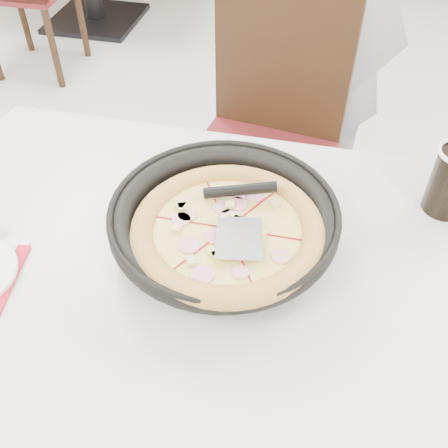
% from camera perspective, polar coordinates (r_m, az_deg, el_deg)
% --- Properties ---
extents(floor, '(7.00, 7.00, 0.00)m').
position_cam_1_polar(floor, '(1.60, 9.75, -22.35)').
color(floor, '#A5A5A1').
rests_on(floor, ground).
extents(main_table, '(1.21, 0.82, 0.75)m').
position_cam_1_polar(main_table, '(1.24, -1.30, -15.76)').
color(main_table, beige).
rests_on(main_table, floor).
extents(chair_far, '(0.48, 0.48, 0.95)m').
position_cam_1_polar(chair_far, '(1.62, 3.82, 7.09)').
color(chair_far, black).
rests_on(chair_far, floor).
extents(trivet, '(0.12, 0.12, 0.04)m').
position_cam_1_polar(trivet, '(0.95, 0.46, -1.75)').
color(trivet, black).
rests_on(trivet, main_table).
extents(pizza_pan, '(0.33, 0.33, 0.01)m').
position_cam_1_polar(pizza_pan, '(0.94, -0.00, -0.35)').
color(pizza_pan, black).
rests_on(pizza_pan, trivet).
extents(pizza, '(0.31, 0.31, 0.02)m').
position_cam_1_polar(pizza, '(0.90, 0.37, -1.43)').
color(pizza, '#B9833C').
rests_on(pizza, pizza_pan).
extents(pizza_server, '(0.09, 0.11, 0.00)m').
position_cam_1_polar(pizza_server, '(0.85, 1.67, -1.53)').
color(pizza_server, silver).
rests_on(pizza_server, pizza).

